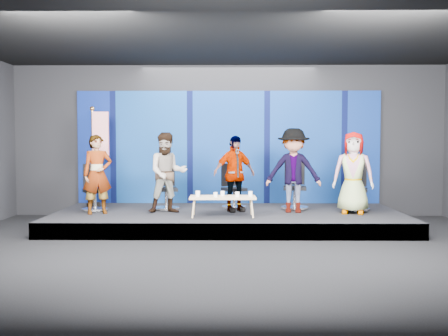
# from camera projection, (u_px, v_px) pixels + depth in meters

# --- Properties ---
(ground) EXTENTS (10.00, 10.00, 0.00)m
(ground) POSITION_uv_depth(u_px,v_px,m) (228.00, 253.00, 7.71)
(ground) COLOR black
(ground) RESTS_ON ground
(room_walls) EXTENTS (10.02, 8.02, 3.51)m
(room_walls) POSITION_uv_depth(u_px,v_px,m) (228.00, 96.00, 7.59)
(room_walls) COLOR black
(room_walls) RESTS_ON ground
(riser) EXTENTS (7.00, 3.00, 0.30)m
(riser) POSITION_uv_depth(u_px,v_px,m) (228.00, 219.00, 10.20)
(riser) COLOR black
(riser) RESTS_ON ground
(backdrop) EXTENTS (7.00, 0.08, 2.60)m
(backdrop) POSITION_uv_depth(u_px,v_px,m) (228.00, 147.00, 11.57)
(backdrop) COLOR #07125A
(backdrop) RESTS_ON riser
(chair_a) EXTENTS (0.72, 0.72, 0.97)m
(chair_a) POSITION_uv_depth(u_px,v_px,m) (95.00, 195.00, 10.34)
(chair_a) COLOR silver
(chair_a) RESTS_ON riser
(panelist_a) EXTENTS (0.68, 0.58, 1.57)m
(panelist_a) POSITION_uv_depth(u_px,v_px,m) (97.00, 174.00, 9.85)
(panelist_a) COLOR black
(panelist_a) RESTS_ON riser
(chair_b) EXTENTS (0.67, 0.67, 1.00)m
(chair_b) POSITION_uv_depth(u_px,v_px,m) (166.00, 194.00, 10.50)
(chair_b) COLOR silver
(chair_b) RESTS_ON riser
(panelist_b) EXTENTS (0.90, 0.77, 1.61)m
(panelist_b) POSITION_uv_depth(u_px,v_px,m) (168.00, 173.00, 9.98)
(panelist_b) COLOR black
(panelist_b) RESTS_ON riser
(chair_c) EXTENTS (0.72, 0.72, 0.96)m
(chair_c) POSITION_uv_depth(u_px,v_px,m) (233.00, 194.00, 10.69)
(chair_c) COLOR silver
(chair_c) RESTS_ON riser
(panelist_c) EXTENTS (0.98, 0.73, 1.55)m
(panelist_c) POSITION_uv_depth(u_px,v_px,m) (234.00, 174.00, 10.17)
(panelist_c) COLOR black
(panelist_c) RESTS_ON riser
(chair_d) EXTENTS (0.65, 0.65, 1.05)m
(chair_d) POSITION_uv_depth(u_px,v_px,m) (295.00, 193.00, 10.56)
(chair_d) COLOR silver
(chair_d) RESTS_ON riser
(panelist_d) EXTENTS (1.16, 0.75, 1.70)m
(panelist_d) POSITION_uv_depth(u_px,v_px,m) (293.00, 170.00, 10.04)
(panelist_d) COLOR black
(panelist_d) RESTS_ON riser
(chair_e) EXTENTS (0.69, 0.69, 1.00)m
(chair_e) POSITION_uv_depth(u_px,v_px,m) (356.00, 194.00, 10.39)
(chair_e) COLOR silver
(chair_e) RESTS_ON riser
(panelist_e) EXTENTS (0.90, 0.71, 1.62)m
(panelist_e) POSITION_uv_depth(u_px,v_px,m) (353.00, 173.00, 9.90)
(panelist_e) COLOR black
(panelist_e) RESTS_ON riser
(coffee_table) EXTENTS (1.27, 0.56, 0.39)m
(coffee_table) POSITION_uv_depth(u_px,v_px,m) (223.00, 198.00, 9.50)
(coffee_table) COLOR tan
(coffee_table) RESTS_ON riser
(mug_a) EXTENTS (0.09, 0.09, 0.10)m
(mug_a) POSITION_uv_depth(u_px,v_px,m) (198.00, 193.00, 9.53)
(mug_a) COLOR silver
(mug_a) RESTS_ON coffee_table
(mug_b) EXTENTS (0.08, 0.08, 0.09)m
(mug_b) POSITION_uv_depth(u_px,v_px,m) (215.00, 195.00, 9.39)
(mug_b) COLOR silver
(mug_b) RESTS_ON coffee_table
(mug_c) EXTENTS (0.08, 0.08, 0.09)m
(mug_c) POSITION_uv_depth(u_px,v_px,m) (223.00, 193.00, 9.61)
(mug_c) COLOR silver
(mug_c) RESTS_ON coffee_table
(mug_d) EXTENTS (0.08, 0.08, 0.09)m
(mug_d) POSITION_uv_depth(u_px,v_px,m) (237.00, 194.00, 9.43)
(mug_d) COLOR silver
(mug_d) RESTS_ON coffee_table
(mug_e) EXTENTS (0.08, 0.08, 0.09)m
(mug_e) POSITION_uv_depth(u_px,v_px,m) (250.00, 194.00, 9.53)
(mug_e) COLOR silver
(mug_e) RESTS_ON coffee_table
(flag_stand) EXTENTS (0.50, 0.29, 2.20)m
(flag_stand) POSITION_uv_depth(u_px,v_px,m) (98.00, 154.00, 10.85)
(flag_stand) COLOR black
(flag_stand) RESTS_ON riser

